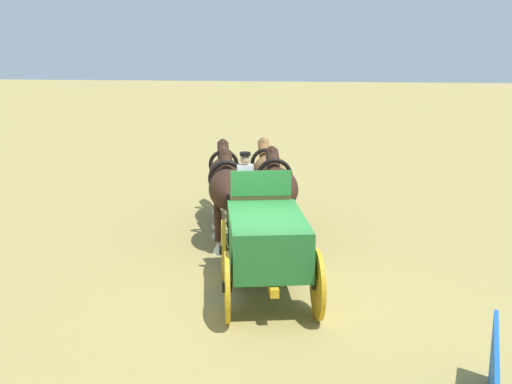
% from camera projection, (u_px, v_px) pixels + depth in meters
% --- Properties ---
extents(ground_plane, '(220.00, 220.00, 0.00)m').
position_uv_depth(ground_plane, '(267.00, 297.00, 12.36)').
color(ground_plane, '#9E8C4C').
extents(show_wagon, '(5.77, 2.61, 2.71)m').
position_uv_depth(show_wagon, '(266.00, 239.00, 12.25)').
color(show_wagon, '#236B2D').
rests_on(show_wagon, ground).
extents(draft_horse_rear_near, '(2.98, 1.45, 2.29)m').
position_uv_depth(draft_horse_rear_near, '(227.00, 190.00, 15.61)').
color(draft_horse_rear_near, '#331E14').
rests_on(draft_horse_rear_near, ground).
extents(draft_horse_rear_off, '(3.14, 1.50, 2.31)m').
position_uv_depth(draft_horse_rear_off, '(278.00, 188.00, 15.71)').
color(draft_horse_rear_off, '#331E14').
rests_on(draft_horse_rear_off, ground).
extents(draft_horse_lead_near, '(3.17, 1.46, 2.19)m').
position_uv_depth(draft_horse_lead_near, '(225.00, 174.00, 18.17)').
color(draft_horse_lead_near, '#331E14').
rests_on(draft_horse_lead_near, ground).
extents(draft_horse_lead_off, '(3.12, 1.45, 2.22)m').
position_uv_depth(draft_horse_lead_off, '(268.00, 173.00, 18.26)').
color(draft_horse_lead_off, brown).
rests_on(draft_horse_lead_off, ground).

